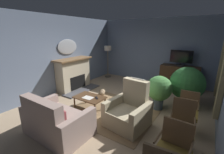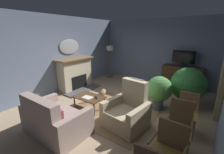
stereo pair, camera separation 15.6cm
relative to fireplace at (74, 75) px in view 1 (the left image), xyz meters
name	(u,v)px [view 1 (the left image)]	position (x,y,z in m)	size (l,w,h in m)	color
ground_plane	(113,110)	(2.28, -0.61, -0.62)	(5.70, 7.31, 0.04)	tan
wall_back	(154,51)	(2.28, 2.79, 0.81)	(5.70, 0.10, 2.83)	slate
wall_left	(54,56)	(-0.33, -0.61, 0.81)	(0.10, 7.31, 2.83)	slate
curtain_panel_far	(223,56)	(4.77, 1.39, 0.95)	(0.10, 0.44, 2.38)	#8E7F56
rug_central	(113,111)	(2.33, -0.68, -0.60)	(2.35, 2.15, 0.01)	#8E704C
fireplace	(74,75)	(0.00, 0.00, 0.00)	(0.94, 1.59, 1.26)	#4C4C51
wall_mirror_oval	(68,47)	(-0.25, 0.00, 1.08)	(0.06, 0.93, 0.58)	#B2B7BF
tv_cabinet	(179,78)	(3.50, 2.44, -0.16)	(1.47, 0.57, 0.93)	black
television	(181,58)	(3.50, 2.39, 0.67)	(0.83, 0.20, 0.63)	black
coffee_table	(90,98)	(1.68, -0.99, -0.25)	(0.88, 0.57, 0.40)	#4C331E
tv_remote	(97,98)	(1.92, -0.95, -0.19)	(0.17, 0.05, 0.02)	black
folded_newspaper	(88,98)	(1.69, -1.06, -0.19)	(0.30, 0.22, 0.01)	silver
sofa_floral	(56,122)	(1.85, -2.27, -0.28)	(1.44, 0.93, 0.96)	#A3897F
armchair_near_window	(129,112)	(3.00, -1.04, -0.26)	(1.02, 0.98, 1.12)	tan
side_chair_beside_plant	(174,149)	(4.22, -1.94, -0.09)	(0.52, 0.48, 0.93)	olive
side_chair_far_end	(182,125)	(4.21, -1.22, -0.08)	(0.49, 0.51, 1.00)	olive
side_chair_tucked_against_wall	(187,110)	(4.22, -0.49, -0.10)	(0.46, 0.52, 0.91)	olive
potted_plant_leafy_by_curtain	(187,84)	(3.99, 0.91, 0.08)	(1.03, 1.03, 1.22)	#99664C
potted_plant_small_fern_corner	(159,89)	(3.36, 0.17, 0.02)	(0.73, 0.73, 1.02)	#3D4C5B
cat	(102,92)	(1.34, 0.09, -0.49)	(0.37, 0.62, 0.23)	#937A5B
floor_lamp	(108,52)	(0.11, 2.22, 0.67)	(0.35, 0.35, 1.60)	#4C4233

